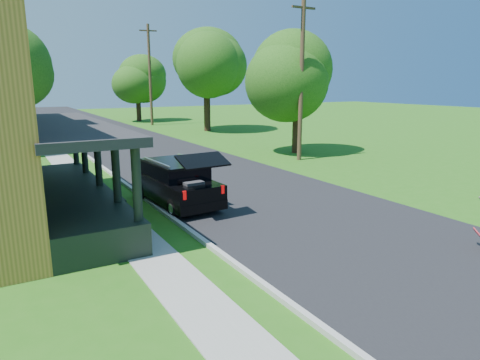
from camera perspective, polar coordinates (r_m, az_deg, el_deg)
ground at (r=13.45m, az=13.32°, el=-6.67°), size 140.00×140.00×0.00m
street at (r=30.77m, az=-13.03°, el=4.23°), size 8.00×120.00×0.02m
curb at (r=29.86m, az=-20.48°, el=3.50°), size 0.15×120.00×0.12m
sidewalk at (r=29.65m, az=-23.43°, el=3.19°), size 1.30×120.00×0.03m
black_suv at (r=15.87m, az=-8.42°, el=-0.38°), size 2.01×4.70×2.15m
tree_right_near at (r=27.72m, az=7.71°, el=14.48°), size 5.66×5.58×8.19m
tree_right_mid at (r=40.65m, az=-4.61°, el=16.15°), size 8.22×7.99×10.21m
tree_right_far at (r=52.67m, az=-13.62°, el=13.20°), size 6.12×6.15×8.09m
utility_pole_near at (r=25.04m, az=8.20°, el=13.22°), size 1.56×0.25×9.01m
utility_pole_far at (r=47.21m, az=-11.91°, el=13.65°), size 1.79×0.46×10.36m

